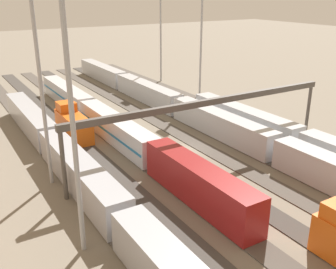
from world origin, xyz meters
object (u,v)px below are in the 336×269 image
at_px(train_on_track_6, 73,124).
at_px(train_on_track_5, 110,125).
at_px(light_mast_0, 202,9).
at_px(train_on_track_7, 79,174).
at_px(light_mast_3, 37,54).
at_px(light_mast_2, 161,14).
at_px(train_on_track_2, 220,125).
at_px(signal_gantry, 209,107).
at_px(light_mast_1, 64,23).

relative_size(train_on_track_6, train_on_track_5, 0.15).
height_order(train_on_track_5, light_mast_0, light_mast_0).
height_order(train_on_track_7, light_mast_3, light_mast_3).
bearing_deg(train_on_track_5, train_on_track_7, 144.79).
bearing_deg(light_mast_0, train_on_track_5, 117.48).
relative_size(light_mast_0, light_mast_2, 1.13).
xyz_separation_m(train_on_track_7, train_on_track_6, (17.25, -5.00, 0.14)).
distance_m(train_on_track_2, signal_gantry, 11.55).
bearing_deg(train_on_track_5, signal_gantry, -154.17).
bearing_deg(light_mast_3, train_on_track_6, -28.25).
bearing_deg(light_mast_1, light_mast_3, -4.75).
bearing_deg(train_on_track_7, light_mast_1, 161.89).
distance_m(train_on_track_5, light_mast_3, 21.15).
xyz_separation_m(train_on_track_6, light_mast_0, (11.32, -32.68, 16.12)).
height_order(train_on_track_2, signal_gantry, signal_gantry).
xyz_separation_m(train_on_track_2, light_mast_1, (-16.38, 28.60, 17.73)).
relative_size(train_on_track_6, light_mast_0, 0.35).
xyz_separation_m(train_on_track_5, light_mast_0, (14.39, -27.68, 16.17)).
relative_size(train_on_track_7, train_on_track_2, 0.60).
distance_m(light_mast_2, signal_gantry, 51.59).
bearing_deg(light_mast_3, light_mast_2, -43.62).
relative_size(light_mast_0, light_mast_1, 0.91).
bearing_deg(light_mast_1, light_mast_2, -36.11).
relative_size(light_mast_3, signal_gantry, 0.60).
relative_size(train_on_track_5, light_mast_0, 2.29).
bearing_deg(train_on_track_6, light_mast_1, 163.07).
xyz_separation_m(train_on_track_6, light_mast_1, (-28.27, 8.60, 17.59)).
height_order(train_on_track_7, train_on_track_2, same).
relative_size(train_on_track_6, light_mast_2, 0.39).
bearing_deg(light_mast_1, light_mast_0, -46.20).
height_order(light_mast_1, signal_gantry, light_mast_1).
bearing_deg(light_mast_0, light_mast_2, 0.40).
bearing_deg(light_mast_3, light_mast_0, -57.95).
relative_size(train_on_track_7, train_on_track_6, 7.14).
height_order(light_mast_2, signal_gantry, light_mast_2).
relative_size(train_on_track_2, light_mast_2, 4.69).
distance_m(train_on_track_7, light_mast_2, 60.67).
xyz_separation_m(train_on_track_5, signal_gantry, (-15.49, -7.50, 5.63)).
bearing_deg(signal_gantry, train_on_track_5, 25.83).
distance_m(train_on_track_5, light_mast_1, 33.63).
height_order(train_on_track_6, light_mast_0, light_mast_0).
distance_m(train_on_track_6, train_on_track_2, 23.27).
relative_size(train_on_track_7, light_mast_2, 2.80).
relative_size(light_mast_0, signal_gantry, 0.72).
distance_m(train_on_track_5, signal_gantry, 18.11).
height_order(train_on_track_7, light_mast_0, light_mast_0).
xyz_separation_m(train_on_track_7, light_mast_1, (-11.02, 3.60, 17.73)).
bearing_deg(signal_gantry, light_mast_1, 114.68).
relative_size(train_on_track_5, signal_gantry, 1.66).
bearing_deg(train_on_track_7, train_on_track_5, -35.21).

